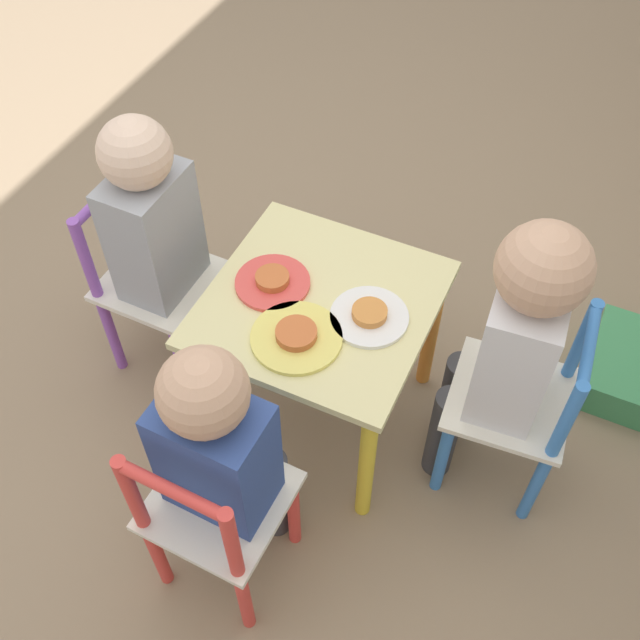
{
  "coord_description": "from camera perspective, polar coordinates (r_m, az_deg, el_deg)",
  "views": [
    {
      "loc": [
        0.96,
        0.45,
        1.66
      ],
      "look_at": [
        0.0,
        0.0,
        0.37
      ],
      "focal_mm": 42.0,
      "sensor_mm": 36.0,
      "label": 1
    }
  ],
  "objects": [
    {
      "name": "plate_right",
      "position": [
        1.55,
        -1.81,
        -1.26
      ],
      "size": [
        0.19,
        0.19,
        0.03
      ],
      "color": "#EADB66",
      "rests_on": "kids_table"
    },
    {
      "name": "chair_purple",
      "position": [
        1.93,
        -12.62,
        2.72
      ],
      "size": [
        0.26,
        0.26,
        0.54
      ],
      "rotation": [
        0.0,
        0.0,
        -3.15
      ],
      "color": "silver",
      "rests_on": "ground_plane"
    },
    {
      "name": "plate_front",
      "position": [
        1.65,
        -3.64,
        2.94
      ],
      "size": [
        0.17,
        0.17,
        0.03
      ],
      "color": "#E54C47",
      "rests_on": "kids_table"
    },
    {
      "name": "chair_red",
      "position": [
        1.55,
        -8.04,
        -14.52
      ],
      "size": [
        0.27,
        0.27,
        0.54
      ],
      "rotation": [
        0.0,
        0.0,
        -1.6
      ],
      "color": "silver",
      "rests_on": "ground_plane"
    },
    {
      "name": "plate_back",
      "position": [
        1.59,
        3.78,
        0.33
      ],
      "size": [
        0.17,
        0.17,
        0.03
      ],
      "color": "white",
      "rests_on": "kids_table"
    },
    {
      "name": "child_right",
      "position": [
        1.42,
        -7.45,
        -9.61
      ],
      "size": [
        0.22,
        0.2,
        0.73
      ],
      "rotation": [
        0.0,
        0.0,
        -1.6
      ],
      "color": "#38383D",
      "rests_on": "ground_plane"
    },
    {
      "name": "child_back",
      "position": [
        1.54,
        14.36,
        -1.43
      ],
      "size": [
        0.21,
        0.23,
        0.78
      ],
      "rotation": [
        0.0,
        0.0,
        0.08
      ],
      "color": "#38383D",
      "rests_on": "ground_plane"
    },
    {
      "name": "storage_bin",
      "position": [
        2.15,
        22.71,
        -3.46
      ],
      "size": [
        0.3,
        0.23,
        0.1
      ],
      "color": "#3D8E56",
      "rests_on": "ground_plane"
    },
    {
      "name": "ground_plane",
      "position": [
        1.97,
        0.0,
        -6.83
      ],
      "size": [
        6.0,
        6.0,
        0.0
      ],
      "primitive_type": "plane",
      "color": "#8C755B"
    },
    {
      "name": "chair_blue",
      "position": [
        1.72,
        14.89,
        -6.41
      ],
      "size": [
        0.28,
        0.28,
        0.54
      ],
      "rotation": [
        0.0,
        0.0,
        0.08
      ],
      "color": "silver",
      "rests_on": "ground_plane"
    },
    {
      "name": "child_front",
      "position": [
        1.76,
        -12.06,
        6.31
      ],
      "size": [
        0.2,
        0.22,
        0.77
      ],
      "rotation": [
        0.0,
        0.0,
        -3.15
      ],
      "color": "#7A6B5B",
      "rests_on": "ground_plane"
    },
    {
      "name": "kids_table",
      "position": [
        1.68,
        0.0,
        -0.29
      ],
      "size": [
        0.48,
        0.48,
        0.44
      ],
      "color": "beige",
      "rests_on": "ground_plane"
    }
  ]
}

